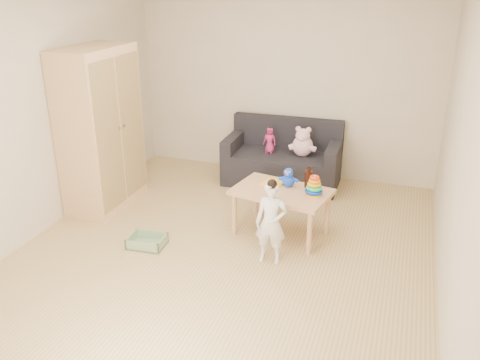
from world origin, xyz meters
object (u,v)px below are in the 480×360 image
(wardrobe, at_px, (101,129))
(sofa, at_px, (282,168))
(toddler, at_px, (271,224))
(play_table, at_px, (281,212))

(wardrobe, height_order, sofa, wardrobe)
(sofa, xyz_separation_m, toddler, (0.39, -1.93, 0.19))
(play_table, distance_m, toddler, 0.57)
(wardrobe, distance_m, sofa, 2.34)
(toddler, bearing_deg, play_table, 90.47)
(wardrobe, relative_size, play_table, 1.91)
(play_table, relative_size, toddler, 1.21)
(wardrobe, bearing_deg, sofa, 35.06)
(wardrobe, height_order, play_table, wardrobe)
(wardrobe, height_order, toddler, wardrobe)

